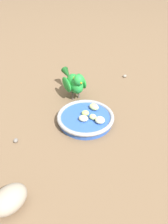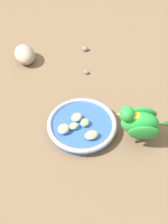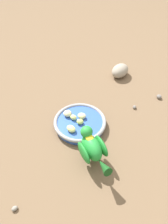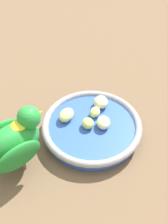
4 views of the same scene
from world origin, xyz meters
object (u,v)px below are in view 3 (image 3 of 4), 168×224
(apple_piece_3, at_px, (68,113))
(apple_piece_4, at_px, (73,117))
(pebble_2, at_px, (134,107))
(pebble_1, at_px, (159,97))
(parrot, at_px, (92,147))
(apple_piece_0, at_px, (80,122))
(feeding_bowl, at_px, (80,123))
(rock_large, at_px, (120,71))
(pebble_0, at_px, (15,209))
(apple_piece_2, at_px, (82,116))
(apple_piece_1, at_px, (71,129))

(apple_piece_3, xyz_separation_m, apple_piece_4, (-0.01, -0.03, -0.00))
(apple_piece_4, relative_size, pebble_2, 1.51)
(pebble_1, xyz_separation_m, pebble_2, (-0.10, 0.08, -0.00))
(apple_piece_3, relative_size, parrot, 0.22)
(apple_piece_0, bearing_deg, feeding_bowl, 26.61)
(rock_large, xyz_separation_m, pebble_0, (-0.70, 0.11, -0.02))
(feeding_bowl, xyz_separation_m, apple_piece_3, (0.01, 0.05, 0.02))
(feeding_bowl, height_order, apple_piece_2, apple_piece_2)
(feeding_bowl, relative_size, pebble_1, 8.73)
(pebble_1, relative_size, pebble_2, 1.34)
(apple_piece_2, relative_size, rock_large, 0.33)
(apple_piece_4, xyz_separation_m, parrot, (-0.13, -0.12, 0.04))
(apple_piece_4, xyz_separation_m, pebble_1, (0.26, -0.27, -0.02))
(apple_piece_2, height_order, rock_large, rock_large)
(rock_large, relative_size, pebble_1, 4.20)
(apple_piece_3, distance_m, apple_piece_4, 0.03)
(apple_piece_4, relative_size, rock_large, 0.27)
(apple_piece_2, bearing_deg, pebble_1, -45.97)
(apple_piece_4, bearing_deg, apple_piece_1, -165.09)
(rock_large, bearing_deg, apple_piece_1, 170.62)
(parrot, bearing_deg, apple_piece_3, 0.11)
(feeding_bowl, distance_m, apple_piece_4, 0.03)
(apple_piece_2, distance_m, pebble_1, 0.35)
(apple_piece_1, distance_m, pebble_1, 0.41)
(rock_large, xyz_separation_m, pebble_2, (-0.19, -0.11, -0.02))
(feeding_bowl, relative_size, rock_large, 2.08)
(apple_piece_2, distance_m, parrot, 0.18)
(apple_piece_3, height_order, apple_piece_4, apple_piece_3)
(apple_piece_3, distance_m, pebble_0, 0.36)
(apple_piece_3, xyz_separation_m, rock_large, (0.34, -0.11, -0.01))
(apple_piece_1, height_order, apple_piece_3, apple_piece_3)
(apple_piece_2, bearing_deg, apple_piece_4, 125.04)
(apple_piece_4, height_order, pebble_2, apple_piece_4)
(apple_piece_1, relative_size, pebble_0, 2.00)
(apple_piece_0, xyz_separation_m, apple_piece_4, (0.01, 0.03, 0.00))
(feeding_bowl, distance_m, apple_piece_2, 0.03)
(pebble_1, height_order, pebble_2, pebble_1)
(parrot, height_order, pebble_2, parrot)
(apple_piece_0, distance_m, apple_piece_2, 0.03)
(feeding_bowl, xyz_separation_m, apple_piece_1, (-0.05, 0.01, 0.02))
(rock_large, height_order, pebble_0, rock_large)
(apple_piece_1, bearing_deg, apple_piece_3, 33.37)
(apple_piece_4, distance_m, pebble_1, 0.38)
(apple_piece_0, bearing_deg, rock_large, -8.01)
(apple_piece_1, xyz_separation_m, apple_piece_4, (0.05, 0.01, -0.00))
(parrot, distance_m, rock_large, 0.48)
(apple_piece_2, distance_m, rock_large, 0.34)
(pebble_1, bearing_deg, apple_piece_0, 137.79)
(apple_piece_2, distance_m, pebble_2, 0.22)
(rock_large, relative_size, pebble_0, 5.18)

